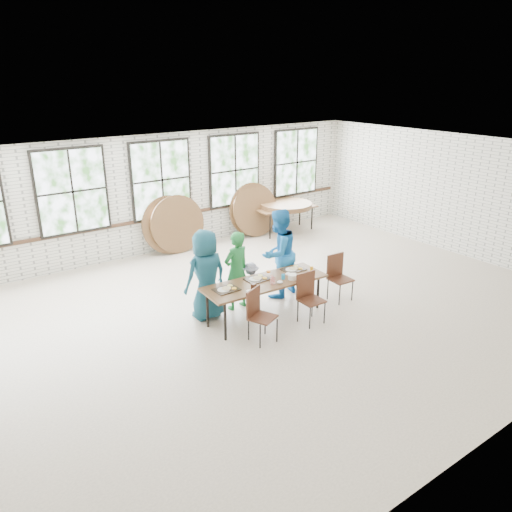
{
  "coord_description": "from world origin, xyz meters",
  "views": [
    {
      "loc": [
        -5.32,
        -6.94,
        4.4
      ],
      "look_at": [
        0.0,
        0.4,
        1.05
      ],
      "focal_mm": 35.0,
      "sensor_mm": 36.0,
      "label": 1
    }
  ],
  "objects_px": {
    "dining_table": "(265,284)",
    "chair_near_left": "(258,311)",
    "storage_table": "(286,209)",
    "chair_near_right": "(308,293)"
  },
  "relations": [
    {
      "from": "storage_table",
      "to": "dining_table",
      "type": "bearing_deg",
      "value": -128.65
    },
    {
      "from": "dining_table",
      "to": "chair_near_left",
      "type": "bearing_deg",
      "value": -131.52
    },
    {
      "from": "chair_near_right",
      "to": "storage_table",
      "type": "distance_m",
      "value": 5.59
    },
    {
      "from": "dining_table",
      "to": "chair_near_right",
      "type": "bearing_deg",
      "value": -43.2
    },
    {
      "from": "chair_near_right",
      "to": "storage_table",
      "type": "xyz_separation_m",
      "value": [
        3.19,
        4.59,
        0.13
      ]
    },
    {
      "from": "dining_table",
      "to": "storage_table",
      "type": "bearing_deg",
      "value": 50.1
    },
    {
      "from": "dining_table",
      "to": "chair_near_left",
      "type": "distance_m",
      "value": 0.88
    },
    {
      "from": "dining_table",
      "to": "chair_near_left",
      "type": "height_order",
      "value": "chair_near_left"
    },
    {
      "from": "dining_table",
      "to": "chair_near_right",
      "type": "height_order",
      "value": "chair_near_right"
    },
    {
      "from": "chair_near_left",
      "to": "storage_table",
      "type": "relative_size",
      "value": 0.51
    }
  ]
}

